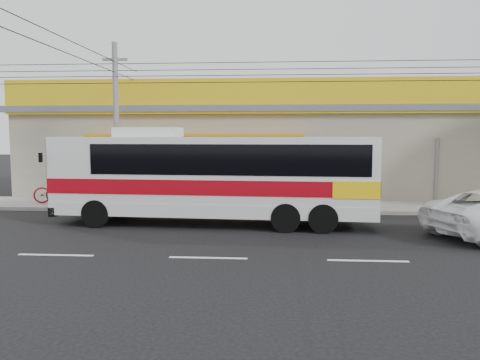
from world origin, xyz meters
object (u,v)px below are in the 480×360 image
object	(u,v)px
utility_pole	(115,72)
coach_bus	(218,173)
motorbike_red	(59,190)
motorbike_dark	(60,192)

from	to	relation	value
utility_pole	coach_bus	bearing A→B (deg)	-32.49
motorbike_red	motorbike_dark	xyz separation A→B (m)	(0.13, -0.17, -0.06)
motorbike_dark	coach_bus	bearing A→B (deg)	-96.67
motorbike_red	utility_pole	world-z (taller)	utility_pole
motorbike_dark	utility_pole	xyz separation A→B (m)	(2.88, -0.78, 5.02)
motorbike_red	coach_bus	bearing A→B (deg)	-139.68
motorbike_dark	utility_pole	size ratio (longest dim) A/B	0.05
motorbike_dark	utility_pole	bearing A→B (deg)	-85.52
coach_bus	utility_pole	world-z (taller)	utility_pole
motorbike_red	utility_pole	xyz separation A→B (m)	(3.01, -0.95, 4.97)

